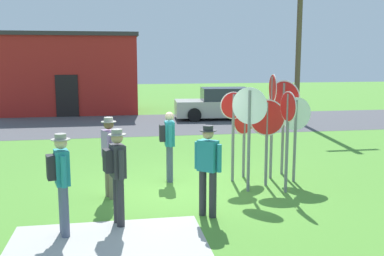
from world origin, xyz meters
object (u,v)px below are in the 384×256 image
(stop_sign_nearest, at_px, (267,127))
(person_near_signs, at_px, (109,153))
(parked_car_on_street, at_px, (221,105))
(stop_sign_leaning_right, at_px, (249,120))
(utility_pole, at_px, (299,23))
(stop_sign_rear_right, at_px, (233,122))
(person_in_teal, at_px, (208,165))
(person_in_dark_shirt, at_px, (117,170))
(stop_sign_low_front, at_px, (244,126))
(stop_sign_far_back, at_px, (295,124))
(stop_sign_center_cluster, at_px, (272,109))
(stop_sign_tallest, at_px, (288,125))
(person_on_left, at_px, (61,177))
(stop_sign_leaning_left, at_px, (284,110))
(person_with_sunhat, at_px, (169,141))

(stop_sign_nearest, bearing_deg, person_near_signs, -174.68)
(parked_car_on_street, xyz_separation_m, stop_sign_leaning_right, (-2.17, -11.65, 0.92))
(utility_pole, distance_m, stop_sign_rear_right, 11.24)
(stop_sign_nearest, bearing_deg, stop_sign_leaning_right, -144.20)
(person_in_teal, bearing_deg, person_in_dark_shirt, -175.06)
(stop_sign_leaning_right, bearing_deg, stop_sign_low_front, 78.46)
(stop_sign_far_back, bearing_deg, person_in_teal, -142.05)
(stop_sign_far_back, relative_size, stop_sign_nearest, 1.01)
(stop_sign_far_back, bearing_deg, stop_sign_nearest, -166.28)
(stop_sign_center_cluster, xyz_separation_m, person_in_teal, (-2.08, -2.35, -0.75))
(utility_pole, bearing_deg, stop_sign_center_cluster, -116.25)
(parked_car_on_street, height_order, stop_sign_tallest, stop_sign_tallest)
(stop_sign_tallest, distance_m, stop_sign_leaning_right, 0.83)
(stop_sign_leaning_right, bearing_deg, person_on_left, -154.05)
(stop_sign_leaning_left, bearing_deg, stop_sign_low_front, -174.34)
(stop_sign_leaning_left, height_order, person_with_sunhat, stop_sign_leaning_left)
(stop_sign_leaning_left, distance_m, stop_sign_leaning_right, 1.83)
(stop_sign_nearest, height_order, stop_sign_tallest, stop_sign_tallest)
(parked_car_on_street, relative_size, stop_sign_far_back, 2.16)
(parked_car_on_street, relative_size, stop_sign_tallest, 1.96)
(stop_sign_low_front, bearing_deg, stop_sign_center_cluster, -21.01)
(stop_sign_far_back, bearing_deg, stop_sign_leaning_left, 92.47)
(person_with_sunhat, height_order, person_in_teal, person_in_teal)
(stop_sign_nearest, height_order, stop_sign_leaning_left, stop_sign_leaning_left)
(stop_sign_tallest, bearing_deg, parked_car_on_street, 83.39)
(utility_pole, bearing_deg, stop_sign_leaning_right, -118.01)
(parked_car_on_street, xyz_separation_m, stop_sign_center_cluster, (-1.31, -10.71, 1.04))
(person_on_left, bearing_deg, stop_sign_leaning_left, 31.66)
(stop_sign_rear_right, relative_size, stop_sign_tallest, 0.96)
(stop_sign_far_back, bearing_deg, stop_sign_rear_right, 168.86)
(stop_sign_far_back, height_order, stop_sign_center_cluster, stop_sign_center_cluster)
(parked_car_on_street, height_order, stop_sign_nearest, stop_sign_nearest)
(stop_sign_leaning_right, distance_m, person_in_dark_shirt, 3.33)
(parked_car_on_street, bearing_deg, stop_sign_far_back, -94.39)
(utility_pole, height_order, stop_sign_rear_right, utility_pole)
(stop_sign_rear_right, height_order, stop_sign_leaning_right, stop_sign_leaning_right)
(stop_sign_low_front, xyz_separation_m, stop_sign_center_cluster, (0.62, -0.24, 0.44))
(stop_sign_low_front, height_order, stop_sign_leaning_right, stop_sign_leaning_right)
(stop_sign_nearest, distance_m, stop_sign_leaning_right, 0.71)
(stop_sign_leaning_right, bearing_deg, stop_sign_tallest, -15.73)
(parked_car_on_street, relative_size, stop_sign_leaning_left, 1.83)
(stop_sign_leaning_left, relative_size, stop_sign_leaning_right, 1.03)
(parked_car_on_street, height_order, person_in_teal, person_in_teal)
(stop_sign_leaning_left, bearing_deg, person_on_left, -148.34)
(person_near_signs, bearing_deg, utility_pole, 50.11)
(stop_sign_leaning_left, relative_size, person_in_teal, 1.39)
(parked_car_on_street, relative_size, stop_sign_low_front, 2.32)
(stop_sign_leaning_right, bearing_deg, person_in_teal, -131.10)
(parked_car_on_street, height_order, person_in_dark_shirt, person_in_dark_shirt)
(stop_sign_tallest, height_order, stop_sign_leaning_right, stop_sign_leaning_right)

